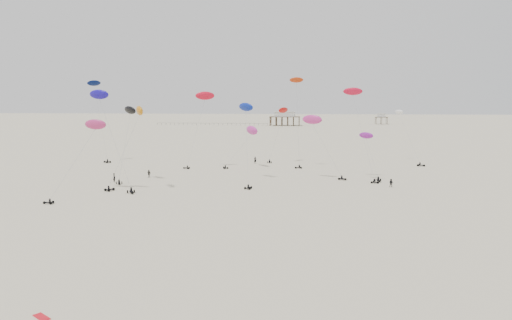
# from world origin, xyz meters

# --- Properties ---
(ground_plane) EXTENTS (900.00, 900.00, 0.00)m
(ground_plane) POSITION_xyz_m (0.00, 200.00, 0.00)
(ground_plane) COLOR beige
(pavilion_main) EXTENTS (21.00, 13.00, 9.80)m
(pavilion_main) POSITION_xyz_m (-10.00, 350.00, 4.22)
(pavilion_main) COLOR brown
(pavilion_main) RESTS_ON ground
(pavilion_small) EXTENTS (9.00, 7.00, 8.00)m
(pavilion_small) POSITION_xyz_m (60.00, 380.00, 3.49)
(pavilion_small) COLOR brown
(pavilion_small) RESTS_ON ground
(pier_fence) EXTENTS (80.20, 0.20, 1.50)m
(pier_fence) POSITION_xyz_m (-62.00, 350.00, 0.77)
(pier_fence) COLOR black
(pier_fence) RESTS_ON ground
(rig_0) EXTENTS (10.21, 4.93, 19.74)m
(rig_0) POSITION_xyz_m (-28.69, 91.94, 13.08)
(rig_0) COLOR black
(rig_0) RESTS_ON ground
(rig_1) EXTENTS (6.11, 5.82, 15.79)m
(rig_1) POSITION_xyz_m (0.46, 141.60, 10.77)
(rig_1) COLOR black
(rig_1) RESTS_ON ground
(rig_2) EXTENTS (5.31, 5.66, 10.73)m
(rig_2) POSITION_xyz_m (22.79, 111.35, 5.78)
(rig_2) COLOR black
(rig_2) RESTS_ON ground
(rig_3) EXTENTS (7.76, 9.41, 20.94)m
(rig_3) POSITION_xyz_m (19.46, 113.44, 16.23)
(rig_3) COLOR black
(rig_3) RESTS_ON ground
(rig_4) EXTENTS (8.27, 6.01, 16.55)m
(rig_4) POSITION_xyz_m (-25.24, 94.20, 11.26)
(rig_4) COLOR black
(rig_4) RESTS_ON ground
(rig_5) EXTENTS (4.63, 9.12, 16.54)m
(rig_5) POSITION_xyz_m (-29.82, 104.44, 12.05)
(rig_5) COLOR black
(rig_5) RESTS_ON ground
(rig_6) EXTENTS (6.54, 16.17, 19.07)m
(rig_6) POSITION_xyz_m (36.89, 143.72, 7.10)
(rig_6) COLOR black
(rig_6) RESTS_ON ground
(rig_7) EXTENTS (9.96, 8.33, 12.02)m
(rig_7) POSITION_xyz_m (-6.71, 130.35, 8.76)
(rig_7) COLOR black
(rig_7) RESTS_ON ground
(rig_8) EXTENTS (8.06, 7.43, 23.50)m
(rig_8) POSITION_xyz_m (-51.12, 137.28, 15.99)
(rig_8) COLOR black
(rig_8) RESTS_ON ground
(rig_9) EXTENTS (3.89, 5.72, 23.74)m
(rig_9) POSITION_xyz_m (5.75, 131.69, 15.98)
(rig_9) COLOR black
(rig_9) RESTS_ON ground
(rig_10) EXTENTS (7.58, 6.48, 19.94)m
(rig_10) POSITION_xyz_m (-18.69, 128.82, 16.54)
(rig_10) COLOR black
(rig_10) RESTS_ON ground
(rig_11) EXTENTS (10.51, 4.41, 14.73)m
(rig_11) POSITION_xyz_m (10.95, 112.57, 11.05)
(rig_11) COLOR black
(rig_11) RESTS_ON ground
(rig_12) EXTENTS (5.60, 16.25, 19.62)m
(rig_12) POSITION_xyz_m (-4.36, 107.73, 12.85)
(rig_12) COLOR black
(rig_12) RESTS_ON ground
(rig_13) EXTENTS (5.54, 16.49, 18.69)m
(rig_13) POSITION_xyz_m (-32.70, 91.77, 10.92)
(rig_13) COLOR black
(rig_13) RESTS_ON ground
(spectator_0) EXTENTS (0.99, 1.00, 2.29)m
(spectator_0) POSITION_xyz_m (-32.49, 102.66, 0.00)
(spectator_0) COLOR black
(spectator_0) RESTS_ON ground
(spectator_1) EXTENTS (1.13, 0.91, 2.03)m
(spectator_1) POSITION_xyz_m (25.90, 102.94, 0.00)
(spectator_1) COLOR black
(spectator_1) RESTS_ON ground
(spectator_2) EXTENTS (1.35, 0.98, 2.06)m
(spectator_2) POSITION_xyz_m (-27.25, 109.98, 0.00)
(spectator_2) COLOR black
(spectator_2) RESTS_ON ground
(spectator_3) EXTENTS (0.89, 0.68, 2.23)m
(spectator_3) POSITION_xyz_m (-6.05, 138.17, 0.00)
(spectator_3) COLOR black
(spectator_3) RESTS_ON ground
(grounded_kite_b) EXTENTS (1.87, 1.61, 0.07)m
(grounded_kite_b) POSITION_xyz_m (-11.65, 37.08, 0.00)
(grounded_kite_b) COLOR red
(grounded_kite_b) RESTS_ON ground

